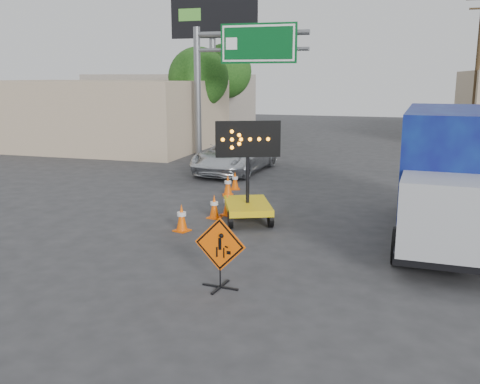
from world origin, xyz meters
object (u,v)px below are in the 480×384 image
at_px(construction_sign, 220,251).
at_px(pickup_truck, 235,155).
at_px(arrow_board, 248,199).
at_px(box_truck, 447,182).

xyz_separation_m(construction_sign, pickup_truck, (-3.80, 13.05, -0.04)).
height_order(arrow_board, pickup_truck, arrow_board).
bearing_deg(pickup_truck, arrow_board, -65.31).
relative_size(arrow_board, box_truck, 0.41).
xyz_separation_m(construction_sign, arrow_board, (-0.91, 5.15, -0.12)).
bearing_deg(arrow_board, box_truck, -25.04).
bearing_deg(arrow_board, pickup_truck, 87.20).
bearing_deg(box_truck, construction_sign, -130.31).
bearing_deg(pickup_truck, construction_sign, -69.18).
height_order(arrow_board, box_truck, box_truck).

